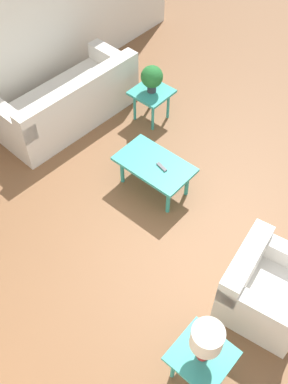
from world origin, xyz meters
name	(u,v)px	position (x,y,z in m)	size (l,w,h in m)	color
ground_plane	(167,227)	(0.00, 0.00, 0.00)	(14.00, 14.00, 0.00)	brown
sofa	(70,103)	(2.25, -0.58, 0.31)	(0.92, 2.05, 0.81)	silver
armchair	(264,289)	(-1.33, 0.11, 0.30)	(0.91, 0.96, 0.73)	silver
coffee_table	(154,166)	(0.52, -0.38, 0.39)	(0.93, 0.56, 0.44)	teal
side_table_plant	(152,96)	(1.40, -1.37, 0.41)	(0.50, 0.50, 0.48)	teal
side_table_lamp	(201,358)	(-1.29, 1.12, 0.41)	(0.50, 0.50, 0.48)	teal
potted_plant	(152,77)	(1.40, -1.37, 0.71)	(0.30, 0.30, 0.39)	#333338
table_lamp	(207,340)	(-1.29, 1.12, 0.82)	(0.27, 0.27, 0.49)	red
remote_control	(162,167)	(0.41, -0.38, 0.45)	(0.16, 0.07, 0.02)	#4C4C51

